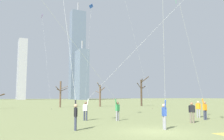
# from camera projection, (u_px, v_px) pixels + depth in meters

# --- Properties ---
(ground_plane) EXTENTS (400.00, 400.00, 0.00)m
(ground_plane) POSITION_uv_depth(u_px,v_px,m) (156.00, 132.00, 14.18)
(ground_plane) COLOR #848E56
(kite_flyer_foreground_right_pink) EXTENTS (0.72, 5.05, 13.77)m
(kite_flyer_foreground_right_pink) POSITION_uv_depth(u_px,v_px,m) (72.00, 84.00, 15.56)
(kite_flyer_foreground_right_pink) COLOR #33384C
(kite_flyer_foreground_right_pink) RESTS_ON ground
(kite_flyer_midfield_right_yellow) EXTENTS (9.18, 3.89, 10.13)m
(kite_flyer_midfield_right_yellow) POSITION_uv_depth(u_px,v_px,m) (109.00, 98.00, 19.91)
(kite_flyer_midfield_right_yellow) COLOR gray
(kite_flyer_midfield_right_yellow) RESTS_ON ground
(kite_flyer_midfield_center_red) EXTENTS (11.26, 7.37, 15.15)m
(kite_flyer_midfield_center_red) POSITION_uv_depth(u_px,v_px,m) (106.00, 87.00, 20.82)
(kite_flyer_midfield_center_red) COLOR #33384C
(kite_flyer_midfield_center_red) RESTS_ON ground
(kite_flyer_far_back_white) EXTENTS (4.29, 5.24, 15.44)m
(kite_flyer_far_back_white) POSITION_uv_depth(u_px,v_px,m) (163.00, 60.00, 14.14)
(kite_flyer_far_back_white) COLOR gray
(kite_flyer_far_back_white) RESTS_ON ground
(kite_flyer_midfield_left_green) EXTENTS (5.83, 2.54, 11.25)m
(kite_flyer_midfield_left_green) POSITION_uv_depth(u_px,v_px,m) (202.00, 96.00, 21.06)
(kite_flyer_midfield_left_green) COLOR #33384C
(kite_flyer_midfield_left_green) RESTS_ON ground
(bystander_far_off_by_trees) EXTENTS (0.31, 0.48, 1.62)m
(bystander_far_off_by_trees) POSITION_uv_depth(u_px,v_px,m) (198.00, 108.00, 23.76)
(bystander_far_off_by_trees) COLOR gray
(bystander_far_off_by_trees) RESTS_ON ground
(bystander_watching_nearby) EXTENTS (0.47, 0.33, 1.62)m
(bystander_watching_nearby) POSITION_uv_depth(u_px,v_px,m) (192.00, 111.00, 18.84)
(bystander_watching_nearby) COLOR #726656
(bystander_watching_nearby) RESTS_ON ground
(distant_kite_high_overhead_purple) EXTENTS (1.13, 7.22, 18.18)m
(distant_kite_high_overhead_purple) POSITION_uv_depth(u_px,v_px,m) (43.00, 23.00, 45.79)
(distant_kite_high_overhead_purple) COLOR purple
(distant_kite_high_overhead_purple) RESTS_ON ground
(distant_kite_low_near_trees_orange) EXTENTS (7.74, 3.12, 19.10)m
(distant_kite_low_near_trees_orange) POSITION_uv_depth(u_px,v_px,m) (125.00, 2.00, 36.43)
(distant_kite_low_near_trees_orange) COLOR orange
(distant_kite_low_near_trees_orange) RESTS_ON ground
(distant_kite_drifting_left_blue) EXTENTS (2.09, 1.70, 18.81)m
(distant_kite_drifting_left_blue) POSITION_uv_depth(u_px,v_px,m) (90.00, 16.00, 42.93)
(distant_kite_drifting_left_blue) COLOR blue
(distant_kite_drifting_left_blue) RESTS_ON ground
(bare_tree_left_of_center) EXTENTS (2.70, 1.61, 5.00)m
(bare_tree_left_of_center) POSITION_uv_depth(u_px,v_px,m) (60.00, 94.00, 45.80)
(bare_tree_left_of_center) COLOR brown
(bare_tree_left_of_center) RESTS_ON ground
(bare_tree_far_right_edge) EXTENTS (2.66, 1.91, 6.41)m
(bare_tree_far_right_edge) POSITION_uv_depth(u_px,v_px,m) (142.00, 91.00, 51.93)
(bare_tree_far_right_edge) COLOR #423326
(bare_tree_far_right_edge) RESTS_ON ground
(bare_tree_leftmost) EXTENTS (2.00, 2.24, 4.88)m
(bare_tree_leftmost) POSITION_uv_depth(u_px,v_px,m) (100.00, 95.00, 48.94)
(bare_tree_leftmost) COLOR brown
(bare_tree_leftmost) RESTS_ON ground
(skyline_mid_tower_left) EXTENTS (10.32, 6.78, 70.49)m
(skyline_mid_tower_left) POSITION_uv_depth(u_px,v_px,m) (77.00, 55.00, 171.36)
(skyline_mid_tower_left) COLOR slate
(skyline_mid_tower_left) RESTS_ON ground
(skyline_mid_tower_right) EXTENTS (6.03, 11.14, 37.05)m
(skyline_mid_tower_right) POSITION_uv_depth(u_px,v_px,m) (82.00, 75.00, 148.89)
(skyline_mid_tower_right) COLOR slate
(skyline_mid_tower_right) RESTS_ON ground
(skyline_tall_tower) EXTENTS (5.17, 10.82, 38.97)m
(skyline_tall_tower) POSITION_uv_depth(u_px,v_px,m) (22.00, 69.00, 154.73)
(skyline_tall_tower) COLOR #B2B2B7
(skyline_tall_tower) RESTS_ON ground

